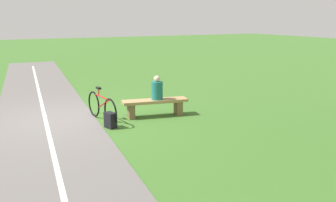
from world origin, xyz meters
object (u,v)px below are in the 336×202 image
bicycle (102,107)px  backpack (111,120)px  person_seated (157,89)px  bench (155,105)px

bicycle → backpack: 0.72m
person_seated → bicycle: size_ratio=0.38×
bench → person_seated: bearing=180.0°
bench → backpack: bench is taller
bicycle → bench: bearing=75.3°
person_seated → backpack: (1.52, 0.48, -0.57)m
bench → person_seated: (-0.06, 0.01, 0.43)m
person_seated → bench: bearing=-0.0°
bench → person_seated: size_ratio=2.78×
bicycle → backpack: bicycle is taller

